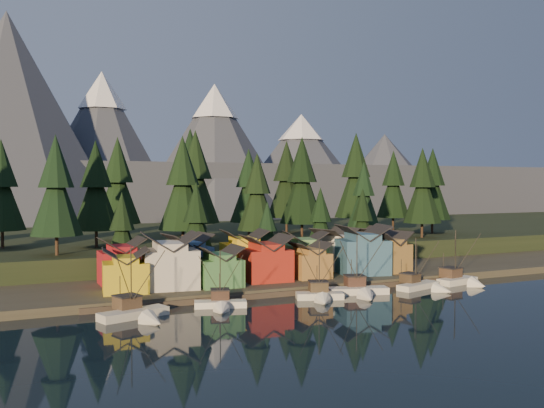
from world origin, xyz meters
name	(u,v)px	position (x,y,z in m)	size (l,w,h in m)	color
ground	(341,310)	(0.00, 0.00, 0.00)	(500.00, 500.00, 0.00)	black
shore_strip	(247,273)	(0.00, 40.00, 0.75)	(400.00, 50.00, 1.50)	#393529
hillside	(183,243)	(0.00, 90.00, 3.00)	(420.00, 100.00, 6.00)	black
dock	(295,291)	(0.00, 16.50, 0.50)	(80.00, 4.00, 1.00)	#4C3E36
mountain_ridge	(99,173)	(-4.20, 213.59, 26.06)	(560.00, 190.00, 90.00)	#4F5565
boat_0	(138,304)	(-32.19, 7.65, 2.31)	(11.89, 12.38, 12.52)	beige
boat_1	(221,296)	(-17.68, 9.71, 2.08)	(9.49, 9.97, 10.81)	silver
boat_3	(320,287)	(1.24, 8.95, 2.36)	(9.29, 9.91, 11.63)	silver
boat_4	(360,283)	(10.31, 9.81, 2.25)	(12.24, 12.77, 12.45)	silver
boat_5	(423,279)	(25.08, 9.55, 2.04)	(11.15, 11.62, 11.31)	silver
boat_6	(462,273)	(36.08, 10.76, 2.54)	(10.01, 10.69, 12.57)	silver
house_front_0	(125,269)	(-30.78, 23.42, 5.66)	(8.88, 8.51, 7.91)	gold
house_front_1	(170,259)	(-22.31, 24.50, 6.95)	(11.25, 10.91, 10.37)	beige
house_front_2	(219,265)	(-13.29, 22.26, 5.52)	(8.00, 8.06, 7.65)	#447F45
house_front_3	(266,257)	(-2.44, 24.49, 6.32)	(9.58, 9.18, 9.18)	#A02418
house_front_4	(309,259)	(7.31, 24.16, 5.39)	(7.28, 7.85, 7.40)	olive
house_front_5	(363,248)	(20.28, 23.90, 7.05)	(11.86, 11.18, 10.57)	#325A77
house_front_6	(386,251)	(26.62, 24.11, 6.18)	(10.55, 10.18, 8.91)	#AD7F3D
house_back_0	(122,260)	(-29.61, 32.70, 6.22)	(8.26, 7.93, 8.99)	maroon
house_back_1	(187,256)	(-16.74, 31.47, 6.47)	(9.16, 9.26, 9.47)	#3E6193
house_back_2	(244,251)	(-3.66, 33.09, 6.57)	(10.14, 9.50, 9.66)	yellow
house_back_3	(305,251)	(10.02, 31.08, 6.24)	(10.58, 9.88, 9.02)	#58884A
house_back_4	(334,248)	(18.77, 33.25, 6.38)	(10.33, 10.08, 9.29)	silver
house_back_5	(368,246)	(28.00, 33.06, 6.37)	(9.28, 9.36, 9.28)	olive
tree_hill_1	(2,188)	(-50.00, 68.00, 19.91)	(10.93, 10.93, 25.45)	#332319
tree_hill_2	(56,189)	(-40.00, 48.00, 19.86)	(10.89, 10.89, 25.36)	#332319
tree_hill_3	(96,189)	(-30.00, 60.00, 19.81)	(10.84, 10.84, 25.26)	#332319
tree_hill_4	(118,184)	(-22.00, 75.00, 20.91)	(11.71, 11.71, 27.27)	#332319
tree_hill_5	(183,187)	(-12.00, 50.00, 20.32)	(11.24, 11.24, 26.19)	#332319
tree_hill_6	(196,180)	(-4.00, 65.00, 21.83)	(12.43, 12.43, 28.96)	#332319
tree_hill_7	(257,195)	(6.00, 48.00, 18.31)	(9.67, 9.67, 22.52)	#332319
tree_hill_8	(249,188)	(14.00, 72.00, 19.63)	(10.71, 10.71, 24.94)	#332319
tree_hill_9	(302,184)	(22.00, 55.00, 21.00)	(11.78, 11.78, 27.43)	#332319
tree_hill_10	(287,182)	(30.00, 80.00, 21.37)	(12.07, 12.07, 28.12)	#332319
tree_hill_11	(364,197)	(38.00, 50.00, 17.46)	(9.00, 9.00, 20.97)	#332319
tree_hill_12	(356,179)	(46.00, 66.00, 22.46)	(12.92, 12.92, 30.10)	#332319
tree_hill_13	(422,188)	(56.00, 48.00, 19.65)	(10.72, 10.72, 24.97)	#332319
tree_hill_14	(393,187)	(64.00, 72.00, 19.96)	(10.96, 10.96, 25.54)	#332319
tree_hill_15	(190,177)	(0.00, 82.00, 22.90)	(13.26, 13.26, 30.90)	#332319
tree_hill_17	(433,187)	(68.00, 58.00, 20.05)	(11.03, 11.03, 25.69)	#332319
tree_shore_0	(122,231)	(-28.00, 40.00, 11.25)	(7.66, 7.66, 17.85)	#332319
tree_shore_1	(196,223)	(-12.00, 40.00, 12.38)	(8.55, 8.55, 19.91)	#332319
tree_shore_2	(267,232)	(5.00, 40.00, 9.95)	(6.65, 6.65, 15.49)	#332319
tree_shore_3	(320,223)	(19.00, 40.00, 11.68)	(8.00, 8.00, 18.64)	#332319
tree_shore_4	(363,222)	(31.00, 40.00, 11.55)	(7.90, 7.90, 18.40)	#332319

